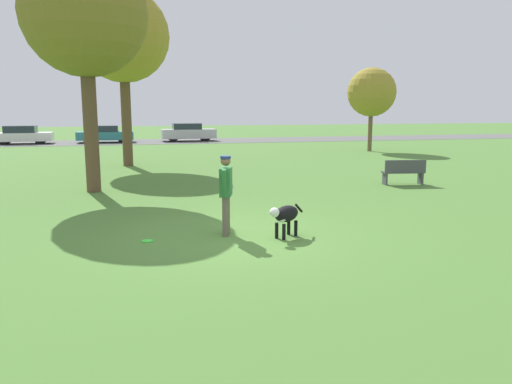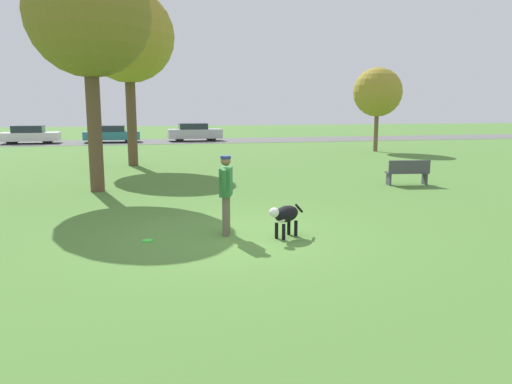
% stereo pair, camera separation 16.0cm
% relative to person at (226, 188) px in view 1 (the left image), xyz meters
% --- Properties ---
extents(ground_plane, '(120.00, 120.00, 0.00)m').
position_rel_person_xyz_m(ground_plane, '(0.21, -0.20, -0.96)').
color(ground_plane, '#4C7A33').
extents(far_road_strip, '(120.00, 6.00, 0.01)m').
position_rel_person_xyz_m(far_road_strip, '(0.21, 28.42, -0.95)').
color(far_road_strip, '#5B5B59').
rests_on(far_road_strip, ground_plane).
extents(person, '(0.34, 0.70, 1.61)m').
position_rel_person_xyz_m(person, '(0.00, 0.00, 0.00)').
color(person, '#665B4C').
rests_on(person, ground_plane).
extents(dog, '(0.90, 0.69, 0.66)m').
position_rel_person_xyz_m(dog, '(1.10, -0.50, -0.50)').
color(dog, black).
rests_on(dog, ground_plane).
extents(frisbee, '(0.22, 0.22, 0.02)m').
position_rel_person_xyz_m(frisbee, '(-1.58, -0.15, -0.95)').
color(frisbee, '#33D838').
rests_on(frisbee, ground_plane).
extents(tree_mid_center, '(3.93, 3.93, 7.52)m').
position_rel_person_xyz_m(tree_mid_center, '(-2.04, 12.90, 4.55)').
color(tree_mid_center, brown).
rests_on(tree_mid_center, ground_plane).
extents(tree_far_right, '(2.80, 2.80, 4.81)m').
position_rel_person_xyz_m(tree_far_right, '(11.70, 17.17, 2.44)').
color(tree_far_right, brown).
rests_on(tree_far_right, ground_plane).
extents(tree_near_left, '(3.65, 3.65, 7.08)m').
position_rel_person_xyz_m(tree_near_left, '(-3.01, 6.12, 4.25)').
color(tree_near_left, brown).
rests_on(tree_near_left, ground_plane).
extents(parked_car_white, '(3.94, 1.94, 1.28)m').
position_rel_person_xyz_m(parked_car_white, '(-9.35, 28.22, -0.33)').
color(parked_car_white, white).
rests_on(parked_car_white, ground_plane).
extents(parked_car_teal, '(3.97, 1.85, 1.23)m').
position_rel_person_xyz_m(parked_car_teal, '(-3.79, 28.30, -0.34)').
color(parked_car_teal, teal).
rests_on(parked_car_teal, ground_plane).
extents(parked_car_silver, '(4.05, 1.83, 1.35)m').
position_rel_person_xyz_m(parked_car_silver, '(2.25, 28.36, -0.28)').
color(parked_car_silver, '#B7B7BC').
rests_on(parked_car_silver, ground_plane).
extents(park_bench, '(1.44, 0.59, 0.84)m').
position_rel_person_xyz_m(park_bench, '(6.96, 5.11, -0.51)').
color(park_bench, '#47474C').
rests_on(park_bench, ground_plane).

